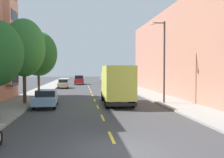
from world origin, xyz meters
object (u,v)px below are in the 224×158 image
Objects in this scene: parked_wagon_burgundy at (108,81)px; parked_pickup_black at (111,82)px; street_tree_third at (38,54)px; delivery_box_truck at (117,83)px; street_tree_second at (24,48)px; parked_hatchback_teal at (105,80)px; parked_hatchback_champagne at (63,84)px; parked_sedan_sky at (46,98)px; moving_red_sedan at (79,80)px; street_lamp at (163,56)px.

parked_pickup_black reaches higher than parked_wagon_burgundy.
street_tree_third is 12.39m from delivery_box_truck.
parked_hatchback_teal is (10.70, 38.70, -4.32)m from street_tree_second.
parked_hatchback_champagne is at bearing -116.22° from parked_hatchback_teal.
parked_sedan_sky is 1.13× the size of parked_hatchback_teal.
parked_hatchback_champagne is at bearing 81.35° from street_tree_third.
parked_hatchback_champagne is 0.84× the size of moving_red_sedan.
parked_wagon_burgundy is 0.99× the size of moving_red_sedan.
parked_hatchback_teal reaches higher than parked_sedan_sky.
street_lamp is at bearing -64.90° from parked_hatchback_champagne.
parked_sedan_sky is 22.77m from parked_hatchback_champagne.
street_tree_second reaches higher than moving_red_sedan.
parked_pickup_black is 1.32× the size of parked_hatchback_teal.
parked_pickup_black is at bearing -90.76° from parked_wagon_burgundy.
street_lamp reaches higher than parked_wagon_burgundy.
parked_wagon_burgundy is at bearing 85.55° from delivery_box_truck.
parked_hatchback_teal is (-0.04, 6.86, -0.05)m from parked_wagon_burgundy.
parked_hatchback_champagne is (-6.20, 21.89, -1.19)m from delivery_box_truck.
street_tree_second is 33.87m from parked_wagon_burgundy.
street_lamp is (12.36, -9.01, -0.66)m from street_tree_third.
street_lamp reaches higher than parked_sedan_sky.
parked_sedan_sky is (-8.65, -33.59, -0.05)m from parked_wagon_burgundy.
parked_hatchback_teal is 0.84× the size of moving_red_sedan.
delivery_box_truck is 22.78m from parked_hatchback_champagne.
parked_hatchback_champagne is (-8.74, -10.82, -0.05)m from parked_wagon_burgundy.
street_tree_third is 1.03× the size of street_lamp.
street_tree_second is 12.43m from street_lamp.
street_tree_third is 32.88m from parked_hatchback_teal.
parked_pickup_black is 1.32× the size of parked_hatchback_champagne.
parked_wagon_burgundy is at bearing 71.36° from street_tree_second.
street_tree_second is 1.00× the size of street_tree_third.
moving_red_sedan is at bearing 85.82° from parked_sedan_sky.
street_tree_second is at bearing 174.91° from street_lamp.
street_tree_second is 7.90m from street_tree_third.
parked_sedan_sky is 27.38m from parked_pickup_black.
parked_wagon_burgundy is 13.91m from parked_hatchback_champagne.
parked_sedan_sky is at bearing -171.76° from delivery_box_truck.
street_tree_third is 13.94m from parked_hatchback_champagne.
parked_wagon_burgundy is at bearing 89.24° from parked_pickup_black.
street_lamp is 25.66m from parked_pickup_black.
street_tree_second reaches higher than parked_wagon_burgundy.
parked_wagon_burgundy and parked_hatchback_champagne have the same top height.
street_tree_third is at bearing -109.16° from parked_hatchback_teal.
delivery_box_truck reaches higher than parked_hatchback_teal.
parked_hatchback_champagne is (-10.36, 22.12, -3.61)m from street_lamp.
delivery_box_truck is at bearing 176.80° from street_lamp.
street_lamp reaches higher than delivery_box_truck.
parked_hatchback_teal is at bearing 63.78° from parked_hatchback_champagne.
street_tree_third reaches higher than parked_hatchback_teal.
parked_wagon_burgundy is at bearing 65.83° from street_tree_third.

